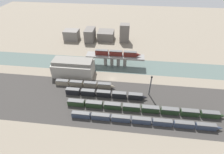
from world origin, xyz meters
TOP-DOWN VIEW (x-y plane):
  - ground_plane at (0.00, 0.00)m, footprint 400.00×400.00m
  - railbed_yard at (0.00, -24.00)m, footprint 280.00×42.00m
  - river_water at (0.00, 18.33)m, footprint 320.00×21.10m
  - bridge at (0.00, 18.33)m, footprint 45.76×8.11m
  - train_on_bridge at (1.66, 18.33)m, footprint 35.88×2.97m
  - train_yard_near at (21.61, -37.69)m, footprint 82.20×2.65m
  - train_yard_mid at (21.40, -28.85)m, footprint 91.87×3.11m
  - train_yard_far at (-2.45, -19.10)m, footprint 53.13×3.04m
  - train_yard_outer at (-18.06, -10.77)m, footprint 41.91×2.94m
  - warehouse_building at (-29.54, 2.51)m, footprint 29.46×14.78m
  - signal_tower at (25.81, -14.11)m, footprint 1.00×0.79m
  - city_block_far_left at (-49.48, 61.90)m, footprint 14.68×11.16m
  - city_block_left at (-30.07, 61.62)m, footprint 8.86×16.00m
  - city_block_center at (-14.52, 66.86)m, footprint 15.93×15.22m
  - city_block_right at (4.69, 63.82)m, footprint 9.21×8.47m

SIDE VIEW (x-z plane):
  - ground_plane at x=0.00m, z-range 0.00..0.00m
  - river_water at x=0.00m, z-range 0.00..0.01m
  - railbed_yard at x=0.00m, z-range 0.00..0.01m
  - train_yard_near at x=21.61m, z-range -0.03..3.50m
  - train_yard_mid at x=21.40m, z-range -0.03..3.79m
  - train_yard_outer at x=-18.06m, z-range -0.04..3.88m
  - train_yard_far at x=-2.45m, z-range -0.04..4.12m
  - city_block_center at x=-14.52m, z-range 0.00..8.70m
  - city_block_far_left at x=-49.48m, z-range 0.00..10.09m
  - warehouse_building at x=-29.54m, z-range -0.31..12.13m
  - city_block_left at x=-30.07m, z-range 0.00..12.46m
  - bridge at x=0.00m, z-range 2.51..11.79m
  - signal_tower at x=25.81m, z-range 0.06..15.06m
  - city_block_right at x=4.69m, z-range 0.00..17.92m
  - train_on_bridge at x=1.66m, z-range 9.24..13.31m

